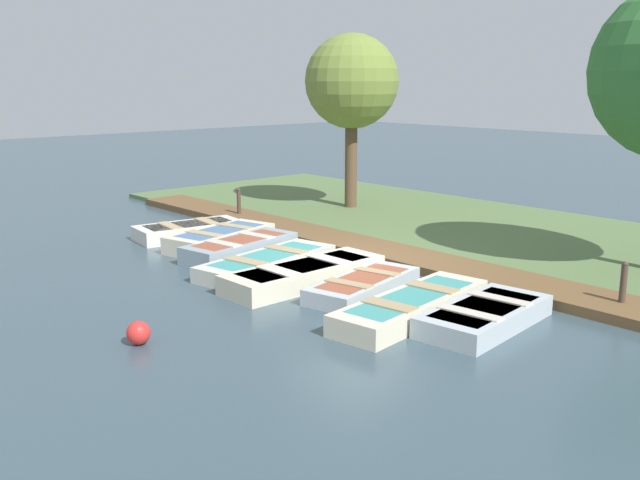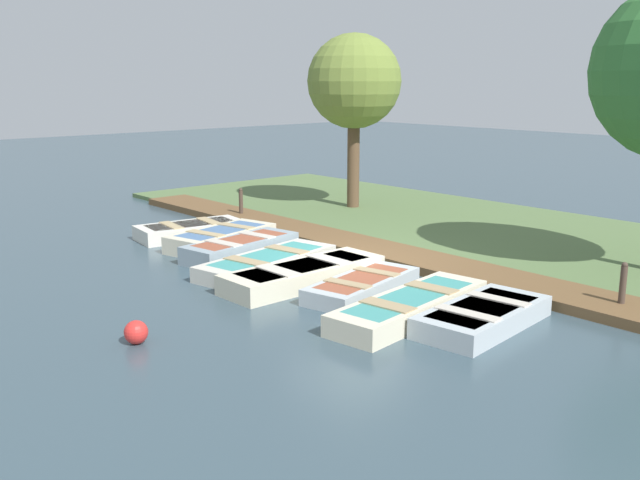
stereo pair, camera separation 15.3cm
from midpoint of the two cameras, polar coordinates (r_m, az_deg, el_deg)
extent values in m
plane|color=#384C56|center=(15.33, 2.93, -2.39)|extent=(80.00, 80.00, 0.00)
cube|color=#567042|center=(19.07, 13.72, 0.47)|extent=(8.00, 24.00, 0.13)
cube|color=brown|center=(16.27, 6.38, -1.22)|extent=(1.36, 20.55, 0.19)
cube|color=silver|center=(18.71, -10.07, 0.77)|extent=(2.85, 1.49, 0.36)
cube|color=#994C33|center=(18.67, -10.09, 1.28)|extent=(2.33, 1.18, 0.03)
cube|color=tan|center=(18.47, -11.56, 1.18)|extent=(0.41, 1.07, 0.03)
cube|color=tan|center=(18.88, -8.66, 1.54)|extent=(0.41, 1.07, 0.03)
cube|color=beige|center=(17.54, -7.64, 0.14)|extent=(3.01, 1.76, 0.41)
cube|color=#4C709E|center=(17.50, -7.66, 0.75)|extent=(2.45, 1.40, 0.03)
cube|color=tan|center=(17.12, -8.88, 0.54)|extent=(0.51, 1.10, 0.03)
cube|color=tan|center=(17.88, -6.49, 1.13)|extent=(0.51, 1.10, 0.03)
cube|color=#8C9EA8|center=(16.48, -6.09, -0.64)|extent=(2.98, 1.48, 0.41)
cube|color=#994C33|center=(16.44, -6.10, 0.00)|extent=(2.44, 1.17, 0.03)
cube|color=beige|center=(16.07, -7.48, -0.23)|extent=(0.43, 0.99, 0.03)
cube|color=beige|center=(16.81, -4.79, 0.41)|extent=(0.43, 0.99, 0.03)
cube|color=beige|center=(15.28, -3.94, -1.83)|extent=(3.52, 1.72, 0.33)
cube|color=teal|center=(15.24, -3.95, -1.29)|extent=(2.88, 1.37, 0.03)
cube|color=tan|center=(14.78, -5.62, -1.66)|extent=(0.52, 1.09, 0.03)
cube|color=tan|center=(15.70, -2.39, -0.75)|extent=(0.52, 1.09, 0.03)
cube|color=beige|center=(14.20, -0.99, -2.79)|extent=(3.50, 1.16, 0.39)
cube|color=teal|center=(14.16, -0.99, -2.08)|extent=(2.87, 0.91, 0.03)
cube|color=beige|center=(13.74, -3.08, -2.44)|extent=(0.36, 1.05, 0.03)
cube|color=beige|center=(14.58, 0.98, -1.52)|extent=(0.36, 1.05, 0.03)
cube|color=#B2BCC1|center=(13.63, 3.73, -3.67)|extent=(2.82, 1.56, 0.31)
cube|color=#994C33|center=(13.59, 3.74, -3.10)|extent=(2.31, 1.24, 0.02)
cube|color=tan|center=(13.17, 2.55, -3.48)|extent=(0.46, 0.97, 0.03)
cube|color=tan|center=(14.00, 4.85, -2.54)|extent=(0.46, 0.97, 0.03)
cube|color=beige|center=(12.38, 7.57, -5.33)|extent=(3.60, 1.46, 0.37)
cube|color=teal|center=(12.33, 7.60, -4.58)|extent=(2.95, 1.16, 0.03)
cube|color=tan|center=(11.79, 5.80, -5.20)|extent=(0.47, 0.98, 0.03)
cube|color=tan|center=(12.86, 9.25, -3.78)|extent=(0.47, 0.98, 0.03)
cube|color=#B2BCC1|center=(12.14, 13.25, -5.98)|extent=(2.76, 1.47, 0.35)
cube|color=beige|center=(12.09, 13.28, -5.27)|extent=(2.26, 1.16, 0.03)
cube|color=beige|center=(11.66, 12.09, -5.74)|extent=(0.39, 1.11, 0.03)
cube|color=beige|center=(12.51, 14.41, -4.59)|extent=(0.39, 1.11, 0.03)
cylinder|color=#47382D|center=(20.79, -6.13, 2.78)|extent=(0.12, 0.12, 0.86)
sphere|color=#47382D|center=(20.71, -6.16, 4.01)|extent=(0.10, 0.10, 0.10)
cylinder|color=#47382D|center=(13.48, 23.34, -3.70)|extent=(0.12, 0.12, 0.86)
sphere|color=#47382D|center=(13.36, 23.50, -1.84)|extent=(0.10, 0.10, 0.10)
sphere|color=red|center=(11.42, -14.13, -7.17)|extent=(0.37, 0.37, 0.37)
cylinder|color=brown|center=(21.96, 2.89, 6.41)|extent=(0.37, 0.37, 3.16)
sphere|color=olive|center=(21.83, 2.96, 12.58)|extent=(2.82, 2.82, 2.82)
camera|label=1|loc=(0.08, -89.71, 0.07)|focal=40.00mm
camera|label=2|loc=(0.08, 90.29, -0.07)|focal=40.00mm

